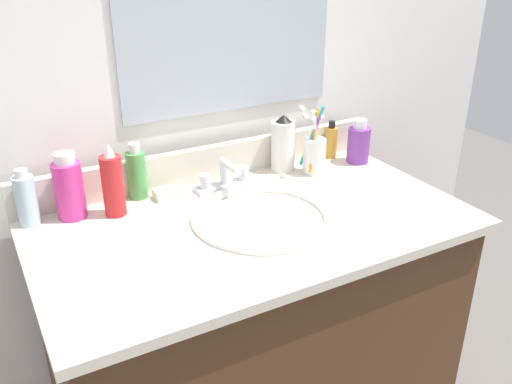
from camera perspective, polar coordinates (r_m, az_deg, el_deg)
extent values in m
cube|color=#4C2D19|center=(1.52, -0.21, -17.00)|extent=(0.96, 0.52, 0.79)
cube|color=beige|center=(1.28, -0.23, -3.36)|extent=(1.00, 0.57, 0.02)
cube|color=beige|center=(1.48, -5.32, 2.99)|extent=(1.00, 0.02, 0.09)
cube|color=white|center=(1.62, -5.92, -3.21)|extent=(2.10, 0.04, 1.30)
cube|color=#B2BCC6|center=(1.46, -2.87, 19.17)|extent=(0.60, 0.01, 0.56)
torus|color=white|center=(1.28, 0.66, -2.60)|extent=(0.33, 0.33, 0.02)
ellipsoid|color=white|center=(1.30, 0.65, -4.34)|extent=(0.29, 0.29, 0.11)
cylinder|color=#B2B5BA|center=(1.32, 0.64, -5.66)|extent=(0.04, 0.04, 0.01)
cube|color=silver|center=(1.44, -3.27, 0.69)|extent=(0.16, 0.05, 0.01)
cylinder|color=silver|center=(1.43, -3.31, 2.01)|extent=(0.02, 0.02, 0.06)
cylinder|color=silver|center=(1.39, -2.70, 2.65)|extent=(0.02, 0.09, 0.02)
cylinder|color=silver|center=(1.41, -5.30, 1.13)|extent=(0.03, 0.03, 0.04)
cylinder|color=silver|center=(1.45, -1.34, 1.99)|extent=(0.03, 0.03, 0.04)
cylinder|color=white|center=(1.53, 2.82, 4.79)|extent=(0.07, 0.07, 0.14)
cone|color=black|center=(1.50, 2.89, 7.65)|extent=(0.04, 0.04, 0.02)
cylinder|color=#D8338C|center=(1.33, -18.76, 0.15)|extent=(0.07, 0.07, 0.13)
cylinder|color=white|center=(1.30, -19.24, 3.32)|extent=(0.05, 0.05, 0.02)
cylinder|color=#4C9E4C|center=(1.40, -12.24, 1.72)|extent=(0.05, 0.05, 0.12)
cylinder|color=white|center=(1.37, -12.51, 4.47)|extent=(0.03, 0.03, 0.02)
cylinder|color=#7A3899|center=(1.62, 10.56, 4.81)|extent=(0.06, 0.06, 0.10)
cylinder|color=white|center=(1.60, 10.74, 6.96)|extent=(0.04, 0.04, 0.03)
cylinder|color=red|center=(1.32, -14.59, 0.61)|extent=(0.05, 0.05, 0.15)
cone|color=white|center=(1.28, -15.01, 4.22)|extent=(0.03, 0.03, 0.03)
cylinder|color=gold|center=(1.64, 7.76, 5.10)|extent=(0.04, 0.04, 0.09)
cylinder|color=black|center=(1.62, 7.87, 6.95)|extent=(0.02, 0.02, 0.02)
cylinder|color=silver|center=(1.34, -22.67, -0.84)|extent=(0.05, 0.05, 0.12)
cylinder|color=white|center=(1.31, -23.15, 1.79)|extent=(0.03, 0.03, 0.02)
cylinder|color=white|center=(1.52, 6.07, 3.73)|extent=(0.06, 0.06, 0.10)
cylinder|color=#26B2B2|center=(1.51, 5.78, 5.74)|extent=(0.04, 0.06, 0.18)
cube|color=white|center=(1.50, 4.83, 8.59)|extent=(0.01, 0.02, 0.02)
cylinder|color=green|center=(1.52, 6.22, 5.18)|extent=(0.04, 0.03, 0.15)
cube|color=white|center=(1.52, 6.50, 7.59)|extent=(0.01, 0.02, 0.01)
cylinder|color=#B23FBF|center=(1.51, 5.81, 5.27)|extent=(0.02, 0.05, 0.16)
cube|color=white|center=(1.51, 5.20, 7.72)|extent=(0.01, 0.02, 0.01)
cylinder|color=yellow|center=(1.52, 6.05, 5.44)|extent=(0.01, 0.03, 0.17)
cube|color=white|center=(1.50, 6.09, 8.16)|extent=(0.01, 0.02, 0.01)
cylinder|color=orange|center=(1.50, 6.01, 5.26)|extent=(0.04, 0.04, 0.17)
cube|color=white|center=(1.45, 5.84, 7.55)|extent=(0.01, 0.02, 0.01)
cylinder|color=white|center=(1.52, 6.28, 5.28)|extent=(0.05, 0.04, 0.15)
cube|color=white|center=(1.52, 6.73, 7.72)|extent=(0.01, 0.02, 0.01)
cube|color=white|center=(1.40, -9.21, -0.12)|extent=(0.06, 0.04, 0.02)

